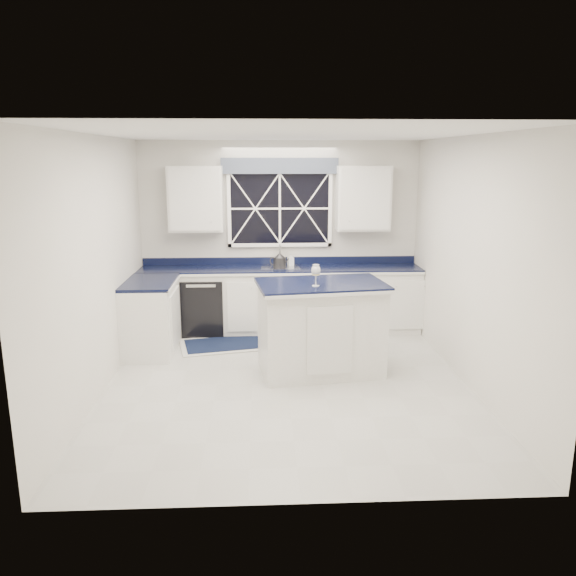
{
  "coord_description": "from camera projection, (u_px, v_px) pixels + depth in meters",
  "views": [
    {
      "loc": [
        -0.27,
        -5.87,
        2.47
      ],
      "look_at": [
        0.03,
        0.4,
        1.0
      ],
      "focal_mm": 35.0,
      "sensor_mm": 36.0,
      "label": 1
    }
  ],
  "objects": [
    {
      "name": "rug",
      "position": [
        226.0,
        344.0,
        7.56
      ],
      "size": [
        1.33,
        0.97,
        0.02
      ],
      "rotation": [
        0.0,
        0.0,
        0.21
      ],
      "color": "beige",
      "rests_on": "ground"
    },
    {
      "name": "upper_cabinets",
      "position": [
        280.0,
        199.0,
        7.87
      ],
      "size": [
        3.1,
        0.34,
        0.9
      ],
      "color": "white",
      "rests_on": "ground"
    },
    {
      "name": "base_cabinets",
      "position": [
        258.0,
        304.0,
        7.9
      ],
      "size": [
        3.99,
        1.6,
        0.9
      ],
      "color": "white",
      "rests_on": "ground"
    },
    {
      "name": "window",
      "position": [
        280.0,
        203.0,
        8.01
      ],
      "size": [
        1.65,
        0.09,
        1.26
      ],
      "color": "black",
      "rests_on": "ground"
    },
    {
      "name": "kettle",
      "position": [
        279.0,
        261.0,
        7.94
      ],
      "size": [
        0.28,
        0.24,
        0.21
      ],
      "rotation": [
        0.0,
        0.0,
        -0.43
      ],
      "color": "#2A2A2C",
      "rests_on": "countertop"
    },
    {
      "name": "wine_glass",
      "position": [
        316.0,
        271.0,
        6.18
      ],
      "size": [
        0.1,
        0.1,
        0.24
      ],
      "color": "silver",
      "rests_on": "island"
    },
    {
      "name": "dishwasher",
      "position": [
        204.0,
        304.0,
        8.03
      ],
      "size": [
        0.6,
        0.58,
        0.82
      ],
      "primitive_type": "cube",
      "color": "black",
      "rests_on": "ground"
    },
    {
      "name": "ground",
      "position": [
        287.0,
        383.0,
        6.28
      ],
      "size": [
        4.5,
        4.5,
        0.0
      ],
      "primitive_type": "plane",
      "color": "#B7B8B3",
      "rests_on": "ground"
    },
    {
      "name": "soap_bottle",
      "position": [
        291.0,
        259.0,
        8.1
      ],
      "size": [
        0.1,
        0.1,
        0.18
      ],
      "primitive_type": "imported",
      "rotation": [
        0.0,
        0.0,
        0.28
      ],
      "color": "silver",
      "rests_on": "countertop"
    },
    {
      "name": "countertop",
      "position": [
        281.0,
        269.0,
        7.97
      ],
      "size": [
        3.98,
        0.64,
        0.04
      ],
      "primitive_type": "cube",
      "color": "black",
      "rests_on": "base_cabinets"
    },
    {
      "name": "island",
      "position": [
        321.0,
        327.0,
        6.52
      ],
      "size": [
        1.54,
        1.05,
        1.07
      ],
      "rotation": [
        0.0,
        0.0,
        0.14
      ],
      "color": "white",
      "rests_on": "ground"
    },
    {
      "name": "back_wall",
      "position": [
        280.0,
        236.0,
        8.16
      ],
      "size": [
        4.0,
        0.1,
        2.7
      ],
      "primitive_type": "cube",
      "color": "beige",
      "rests_on": "ground"
    },
    {
      "name": "faucet",
      "position": [
        280.0,
        254.0,
        8.12
      ],
      "size": [
        0.05,
        0.2,
        0.3
      ],
      "color": "#B6B6B8",
      "rests_on": "countertop"
    }
  ]
}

